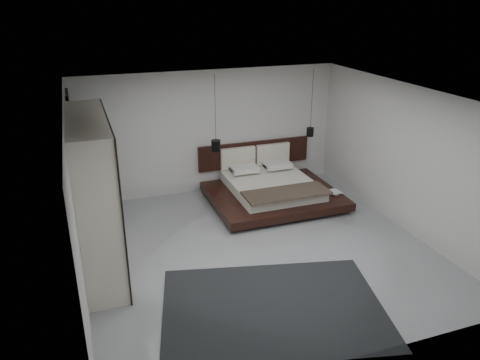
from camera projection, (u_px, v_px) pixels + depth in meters
name	position (u px, v px, depth m)	size (l,w,h in m)	color
floor	(258.00, 248.00, 8.54)	(6.00, 6.00, 0.00)	#93959B
ceiling	(260.00, 96.00, 7.50)	(6.00, 6.00, 0.00)	white
wall_back	(210.00, 132.00, 10.65)	(6.00, 6.00, 0.00)	silver
wall_front	(355.00, 266.00, 5.39)	(6.00, 6.00, 0.00)	silver
wall_left	(75.00, 201.00, 7.09)	(6.00, 6.00, 0.00)	silver
wall_right	(404.00, 158.00, 8.95)	(6.00, 6.00, 0.00)	silver
lattice_screen	(75.00, 158.00, 9.28)	(0.05, 0.90, 2.60)	black
bed	(271.00, 188.00, 10.44)	(2.76, 2.38, 1.07)	black
book_lower	(330.00, 193.00, 10.22)	(0.24, 0.32, 0.03)	#99724C
book_upper	(330.00, 193.00, 10.18)	(0.20, 0.28, 0.02)	#99724C
pendant_left	(216.00, 145.00, 10.09)	(0.20, 0.20, 1.65)	black
pendant_right	(310.00, 132.00, 10.76)	(0.17, 0.17, 1.54)	black
wardrobe	(95.00, 195.00, 7.55)	(0.62, 2.64, 2.59)	white
rug	(273.00, 308.00, 6.91)	(3.24, 2.31, 0.01)	black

